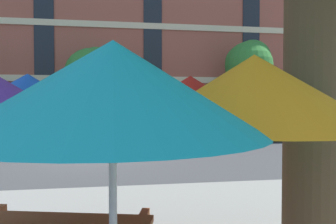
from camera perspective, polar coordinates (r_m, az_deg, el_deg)
ground_plane at (r=11.66m, az=-12.68°, el=-7.44°), size 120.00×120.00×0.00m
sidewalk_far at (r=18.40m, az=-11.48°, el=-3.89°), size 56.00×3.60×0.12m
apartment_building at (r=27.61m, az=-10.97°, el=18.00°), size 37.57×12.08×19.20m
sedan_black at (r=15.71m, az=-23.67°, el=-1.70°), size 4.40×1.98×1.78m
sedan_red at (r=15.35m, az=-2.11°, el=-1.63°), size 4.40×1.98×1.78m
pickup_gray_midblock at (r=17.25m, az=18.64°, el=-1.10°), size 5.10×2.12×2.20m
street_tree_middle at (r=18.50m, az=-12.31°, el=6.38°), size 2.95×2.98×4.77m
street_tree_right at (r=20.30m, az=13.31°, el=7.95°), size 2.83×2.85×5.46m
patio_umbrella at (r=2.50m, az=-9.30°, el=3.16°), size 3.42×3.42×2.18m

